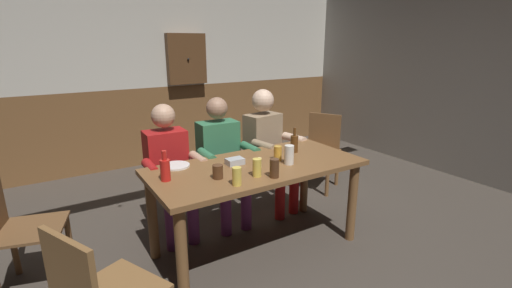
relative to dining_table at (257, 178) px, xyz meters
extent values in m
plane|color=#423A33|center=(0.00, -0.20, -0.65)|extent=(7.55, 7.55, 0.00)
cube|color=beige|center=(0.00, 2.76, 1.16)|extent=(6.29, 0.12, 1.40)
cube|color=brown|center=(0.00, 2.76, -0.10)|extent=(6.29, 0.12, 1.10)
cube|color=gray|center=(3.20, -0.20, 0.61)|extent=(0.12, 5.80, 2.50)
cube|color=brown|center=(0.00, 0.00, 0.09)|extent=(1.73, 0.82, 0.04)
cylinder|color=brown|center=(-0.79, -0.33, -0.29)|extent=(0.08, 0.08, 0.72)
cylinder|color=brown|center=(0.79, -0.33, -0.29)|extent=(0.08, 0.08, 0.72)
cylinder|color=brown|center=(-0.79, 0.33, -0.29)|extent=(0.08, 0.08, 0.72)
cylinder|color=brown|center=(0.79, 0.33, -0.29)|extent=(0.08, 0.08, 0.72)
cube|color=#AD1919|center=(-0.52, 0.71, 0.06)|extent=(0.36, 0.24, 0.50)
sphere|color=tan|center=(-0.52, 0.71, 0.45)|extent=(0.21, 0.21, 0.21)
cylinder|color=#6B2D66|center=(-0.42, 0.56, -0.17)|extent=(0.14, 0.41, 0.13)
cylinder|color=#6B2D66|center=(-0.62, 0.57, -0.17)|extent=(0.14, 0.41, 0.13)
cylinder|color=#6B2D66|center=(-0.43, 0.36, -0.44)|extent=(0.10, 0.10, 0.42)
cylinder|color=#6B2D66|center=(-0.63, 0.36, -0.44)|extent=(0.10, 0.10, 0.42)
cylinder|color=tan|center=(-0.32, 0.45, 0.09)|extent=(0.09, 0.28, 0.08)
cylinder|color=#AD1919|center=(-0.73, 0.46, 0.09)|extent=(0.09, 0.28, 0.08)
cube|color=#33724C|center=(0.00, 0.71, 0.07)|extent=(0.39, 0.24, 0.52)
sphere|color=#9E755B|center=(0.00, 0.71, 0.47)|extent=(0.20, 0.20, 0.20)
cylinder|color=#6B2D66|center=(0.10, 0.54, -0.17)|extent=(0.15, 0.44, 0.13)
cylinder|color=#6B2D66|center=(-0.11, 0.55, -0.17)|extent=(0.15, 0.44, 0.13)
cylinder|color=#6B2D66|center=(0.09, 0.33, -0.44)|extent=(0.10, 0.10, 0.42)
cylinder|color=#6B2D66|center=(-0.12, 0.34, -0.44)|extent=(0.10, 0.10, 0.42)
cylinder|color=#33724C|center=(0.21, 0.45, 0.10)|extent=(0.09, 0.28, 0.08)
cylinder|color=#33724C|center=(-0.23, 0.47, 0.10)|extent=(0.09, 0.28, 0.08)
cube|color=#997F60|center=(0.52, 0.71, 0.08)|extent=(0.39, 0.27, 0.54)
sphere|color=beige|center=(0.52, 0.71, 0.50)|extent=(0.23, 0.23, 0.23)
cylinder|color=#AD1919|center=(0.64, 0.57, -0.17)|extent=(0.19, 0.44, 0.13)
cylinder|color=#AD1919|center=(0.44, 0.53, -0.17)|extent=(0.19, 0.44, 0.13)
cylinder|color=#AD1919|center=(0.68, 0.35, -0.44)|extent=(0.10, 0.10, 0.42)
cylinder|color=#AD1919|center=(0.48, 0.32, -0.44)|extent=(0.10, 0.10, 0.42)
cylinder|color=beige|center=(0.77, 0.49, 0.11)|extent=(0.12, 0.29, 0.08)
cylinder|color=#997F60|center=(0.35, 0.43, 0.11)|extent=(0.12, 0.29, 0.08)
cube|color=brown|center=(-1.43, -0.67, 0.02)|extent=(0.19, 0.37, 0.42)
cube|color=brown|center=(-1.61, 0.43, -0.20)|extent=(0.54, 0.54, 0.02)
cylinder|color=brown|center=(-1.38, 0.57, -0.43)|extent=(0.04, 0.04, 0.44)
cylinder|color=brown|center=(-1.48, 0.20, -0.43)|extent=(0.04, 0.04, 0.44)
cylinder|color=brown|center=(-1.75, 0.67, -0.43)|extent=(0.04, 0.04, 0.44)
cube|color=brown|center=(1.33, 0.74, -0.20)|extent=(0.60, 0.60, 0.02)
cube|color=brown|center=(1.50, 0.83, 0.02)|extent=(0.22, 0.36, 0.42)
cylinder|color=brown|center=(1.25, 0.48, -0.43)|extent=(0.04, 0.04, 0.44)
cylinder|color=brown|center=(1.07, 0.81, -0.43)|extent=(0.04, 0.04, 0.44)
cylinder|color=brown|center=(1.59, 0.66, -0.43)|extent=(0.04, 0.04, 0.44)
cylinder|color=brown|center=(1.40, 0.99, -0.43)|extent=(0.04, 0.04, 0.44)
cylinder|color=#F9E08C|center=(-0.02, -0.07, 0.15)|extent=(0.04, 0.04, 0.08)
cube|color=#B2B7BC|center=(-0.15, 0.10, 0.14)|extent=(0.14, 0.10, 0.05)
cylinder|color=white|center=(-0.57, 0.30, 0.12)|extent=(0.22, 0.22, 0.01)
cylinder|color=red|center=(-0.74, 0.05, 0.19)|extent=(0.07, 0.07, 0.16)
cylinder|color=red|center=(-0.74, 0.05, 0.30)|extent=(0.03, 0.03, 0.07)
cylinder|color=#593314|center=(0.47, 0.11, 0.19)|extent=(0.07, 0.07, 0.15)
cylinder|color=#593314|center=(0.47, 0.11, 0.30)|extent=(0.02, 0.02, 0.07)
cylinder|color=#E5C64C|center=(-0.14, -0.22, 0.18)|extent=(0.07, 0.07, 0.13)
cylinder|color=#4C2D19|center=(-0.40, -0.11, 0.16)|extent=(0.08, 0.08, 0.10)
cylinder|color=gold|center=(0.21, 0.00, 0.17)|extent=(0.07, 0.07, 0.12)
cylinder|color=#E5C64C|center=(-0.35, -0.29, 0.18)|extent=(0.06, 0.06, 0.13)
cylinder|color=white|center=(0.23, -0.13, 0.19)|extent=(0.08, 0.08, 0.16)
cylinder|color=#4C2D19|center=(-0.04, -0.31, 0.18)|extent=(0.07, 0.07, 0.14)
cube|color=brown|center=(0.47, 2.63, 0.83)|extent=(0.56, 0.12, 0.70)
sphere|color=black|center=(0.47, 2.56, 0.83)|extent=(0.03, 0.03, 0.03)
camera|label=1|loc=(-1.46, -2.31, 1.07)|focal=25.05mm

